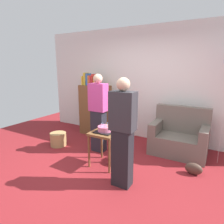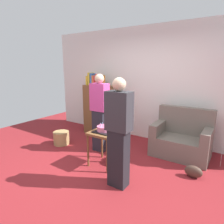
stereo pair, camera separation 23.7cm
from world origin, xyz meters
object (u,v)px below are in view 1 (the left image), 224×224
Objects in this scene: birthday_cake at (105,129)px; handbag at (194,169)px; person_blowing_candles at (98,113)px; bookshelf at (95,109)px; couch at (179,137)px; side_table at (105,137)px; wicker_basket at (58,139)px; person_holding_cake at (123,133)px.

handbag is at bearing 17.33° from birthday_cake.
person_blowing_candles reaches higher than handbag.
bookshelf is at bearing 126.56° from person_blowing_candles.
bookshelf is at bearing 130.43° from birthday_cake.
handbag is (2.58, -0.86, -0.59)m from bookshelf.
birthday_cake is at bearing -131.76° from couch.
side_table is 1.59m from handbag.
wicker_basket is at bearing 170.52° from birthday_cake.
couch reaches higher than handbag.
person_holding_cake is (-0.51, -1.59, 0.49)m from couch.
person_holding_cake is (0.55, -0.40, 0.30)m from side_table.
side_table reaches higher than handbag.
side_table reaches higher than wicker_basket.
couch is at bearing 48.24° from birthday_cake.
couch is 1.74m from person_holding_cake.
person_blowing_candles is 2.05m from handbag.
couch is at bearing 21.15° from wicker_basket.
birthday_cake is at bearing -47.96° from person_blowing_candles.
couch is 1.63m from birthday_cake.
side_table is at bearing -47.96° from person_blowing_candles.
birthday_cake is 1.64m from handbag.
bookshelf is 5.77× the size of handbag.
couch is 3.44× the size of birthday_cake.
bookshelf is 2.40m from person_holding_cake.
side_table is at bearing 132.44° from birthday_cake.
person_holding_cake reaches higher than bookshelf.
couch is 0.67× the size of person_blowing_candles.
birthday_cake reaches higher than handbag.
person_holding_cake is (1.67, -1.72, 0.14)m from bookshelf.
person_blowing_candles is at bearing -51.62° from bookshelf.
handbag is (1.46, 0.46, -0.44)m from side_table.
person_blowing_candles is at bearing 133.86° from birthday_cake.
wicker_basket is (-2.47, -0.96, -0.19)m from couch.
person_holding_cake is at bearing -18.01° from wicker_basket.
bookshelf reaches higher than couch.
person_holding_cake is 5.82× the size of handbag.
person_holding_cake is (0.55, -0.40, 0.15)m from birthday_cake.
birthday_cake is 0.89× the size of wicker_basket.
birthday_cake is at bearing -23.24° from person_holding_cake.
side_table is (-1.06, -1.19, 0.20)m from couch.
couch is at bearing -94.99° from person_holding_cake.
couch is 0.87m from handbag.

